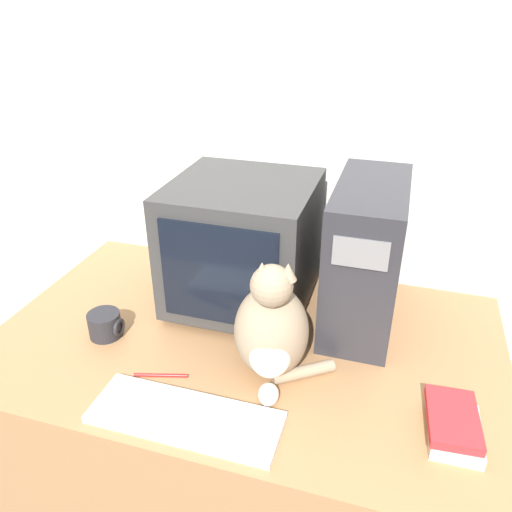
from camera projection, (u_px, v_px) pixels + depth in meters
name	position (u px, v px, depth m)	size (l,w,h in m)	color
wall_back	(292.00, 114.00, 1.65)	(7.00, 0.05, 2.50)	silver
desk	(246.00, 424.00, 1.64)	(1.47, 0.90, 0.71)	#9E7047
crt_monitor	(243.00, 244.00, 1.54)	(0.42, 0.43, 0.41)	#333333
computer_tower	(365.00, 255.00, 1.47)	(0.20, 0.45, 0.44)	#28282D
keyboard	(185.00, 417.00, 1.19)	(0.46, 0.16, 0.02)	silver
cat	(272.00, 329.00, 1.27)	(0.28, 0.27, 0.35)	gray
book_stack	(454.00, 426.00, 1.14)	(0.13, 0.19, 0.05)	beige
pen	(161.00, 375.00, 1.32)	(0.14, 0.05, 0.01)	maroon
mug	(105.00, 325.00, 1.47)	(0.10, 0.10, 0.08)	#232328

